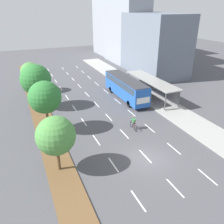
# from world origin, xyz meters

# --- Properties ---
(ground_plane) EXTENTS (140.00, 140.00, 0.00)m
(ground_plane) POSITION_xyz_m (0.00, 0.00, 0.00)
(ground_plane) COLOR #4C4C51
(median_strip) EXTENTS (2.60, 52.00, 0.12)m
(median_strip) POSITION_xyz_m (-8.30, 20.00, 0.06)
(median_strip) COLOR brown
(median_strip) RESTS_ON ground
(sidewalk_right) EXTENTS (4.50, 52.00, 0.15)m
(sidewalk_right) POSITION_xyz_m (9.25, 20.00, 0.07)
(sidewalk_right) COLOR #9E9E99
(sidewalk_right) RESTS_ON ground
(lane_divider_left) EXTENTS (0.14, 45.94, 0.01)m
(lane_divider_left) POSITION_xyz_m (-3.50, 17.47, 0.00)
(lane_divider_left) COLOR white
(lane_divider_left) RESTS_ON ground
(lane_divider_center) EXTENTS (0.14, 45.94, 0.01)m
(lane_divider_center) POSITION_xyz_m (0.00, 17.47, 0.00)
(lane_divider_center) COLOR white
(lane_divider_center) RESTS_ON ground
(lane_divider_right) EXTENTS (0.14, 45.94, 0.01)m
(lane_divider_right) POSITION_xyz_m (3.50, 17.47, 0.00)
(lane_divider_right) COLOR white
(lane_divider_right) RESTS_ON ground
(bus_shelter) EXTENTS (2.90, 12.26, 2.86)m
(bus_shelter) POSITION_xyz_m (9.53, 14.50, 1.87)
(bus_shelter) COLOR gray
(bus_shelter) RESTS_ON sidewalk_right
(bus) EXTENTS (2.54, 11.29, 3.37)m
(bus) POSITION_xyz_m (5.25, 15.75, 2.07)
(bus) COLOR #2356B2
(bus) RESTS_ON ground
(cyclist) EXTENTS (0.46, 1.82, 1.71)m
(cyclist) POSITION_xyz_m (1.56, 5.99, 0.79)
(cyclist) COLOR black
(cyclist) RESTS_ON ground
(median_tree_nearest) EXTENTS (3.47, 3.47, 5.29)m
(median_tree_nearest) POSITION_xyz_m (-8.37, 1.77, 3.66)
(median_tree_nearest) COLOR brown
(median_tree_nearest) RESTS_ON median_strip
(median_tree_second) EXTENTS (3.72, 3.72, 6.20)m
(median_tree_second) POSITION_xyz_m (-8.08, 9.37, 4.44)
(median_tree_second) COLOR brown
(median_tree_second) RESTS_ON median_strip
(median_tree_third) EXTENTS (4.28, 4.28, 6.42)m
(median_tree_third) POSITION_xyz_m (-8.22, 16.98, 4.39)
(median_tree_third) COLOR brown
(median_tree_third) RESTS_ON median_strip
(median_tree_fourth) EXTENTS (3.24, 3.24, 5.14)m
(median_tree_fourth) POSITION_xyz_m (-8.35, 24.59, 3.62)
(median_tree_fourth) COLOR brown
(median_tree_fourth) RESTS_ON median_strip
(building_near_right) EXTENTS (8.49, 15.67, 12.44)m
(building_near_right) POSITION_xyz_m (17.71, 27.33, 6.22)
(building_near_right) COLOR slate
(building_near_right) RESTS_ON ground
(building_mid_right) EXTENTS (6.03, 14.63, 21.47)m
(building_mid_right) POSITION_xyz_m (16.56, 38.98, 10.74)
(building_mid_right) COLOR #8E939E
(building_mid_right) RESTS_ON ground
(building_far_right) EXTENTS (6.03, 13.42, 26.16)m
(building_far_right) POSITION_xyz_m (17.08, 50.62, 13.08)
(building_far_right) COLOR #8E939E
(building_far_right) RESTS_ON ground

